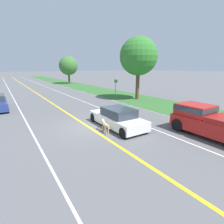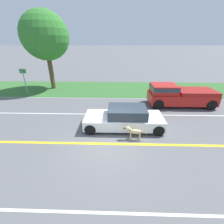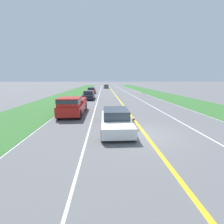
{
  "view_description": "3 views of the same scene",
  "coord_description": "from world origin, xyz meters",
  "px_view_note": "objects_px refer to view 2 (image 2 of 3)",
  "views": [
    {
      "loc": [
        -4.81,
        -10.52,
        4.0
      ],
      "look_at": [
        1.58,
        -0.53,
        0.98
      ],
      "focal_mm": 28.0,
      "sensor_mm": 36.0,
      "label": 1
    },
    {
      "loc": [
        -6.38,
        -0.46,
        4.89
      ],
      "look_at": [
        1.61,
        -0.23,
        1.09
      ],
      "focal_mm": 24.0,
      "sensor_mm": 36.0,
      "label": 2
    },
    {
      "loc": [
        2.51,
        8.63,
        3.29
      ],
      "look_at": [
        1.94,
        -1.67,
        1.03
      ],
      "focal_mm": 24.0,
      "sensor_mm": 36.0,
      "label": 3
    }
  ],
  "objects_px": {
    "pickup_truck": "(178,95)",
    "roadside_tree_right_near": "(45,36)",
    "dog": "(134,131)",
    "ego_car": "(124,118)",
    "street_sign": "(24,78)"
  },
  "relations": [
    {
      "from": "dog",
      "to": "roadside_tree_right_near",
      "type": "bearing_deg",
      "value": 46.01
    },
    {
      "from": "ego_car",
      "to": "roadside_tree_right_near",
      "type": "height_order",
      "value": "roadside_tree_right_near"
    },
    {
      "from": "pickup_truck",
      "to": "ego_car",
      "type": "bearing_deg",
      "value": 129.12
    },
    {
      "from": "dog",
      "to": "ego_car",
      "type": "bearing_deg",
      "value": 24.77
    },
    {
      "from": "street_sign",
      "to": "ego_car",
      "type": "bearing_deg",
      "value": -123.1
    },
    {
      "from": "roadside_tree_right_near",
      "to": "street_sign",
      "type": "xyz_separation_m",
      "value": [
        -2.15,
        1.84,
        -3.73
      ]
    },
    {
      "from": "street_sign",
      "to": "roadside_tree_right_near",
      "type": "bearing_deg",
      "value": -40.61
    },
    {
      "from": "dog",
      "to": "pickup_truck",
      "type": "distance_m",
      "value": 6.5
    },
    {
      "from": "ego_car",
      "to": "pickup_truck",
      "type": "xyz_separation_m",
      "value": [
        3.73,
        -4.58,
        0.27
      ]
    },
    {
      "from": "dog",
      "to": "roadside_tree_right_near",
      "type": "distance_m",
      "value": 13.45
    },
    {
      "from": "pickup_truck",
      "to": "roadside_tree_right_near",
      "type": "xyz_separation_m",
      "value": [
        4.61,
        12.24,
        4.43
      ]
    },
    {
      "from": "roadside_tree_right_near",
      "to": "street_sign",
      "type": "height_order",
      "value": "roadside_tree_right_near"
    },
    {
      "from": "ego_car",
      "to": "dog",
      "type": "bearing_deg",
      "value": -161.14
    },
    {
      "from": "pickup_truck",
      "to": "street_sign",
      "type": "bearing_deg",
      "value": 80.07
    },
    {
      "from": "pickup_truck",
      "to": "roadside_tree_right_near",
      "type": "distance_m",
      "value": 13.81
    }
  ]
}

